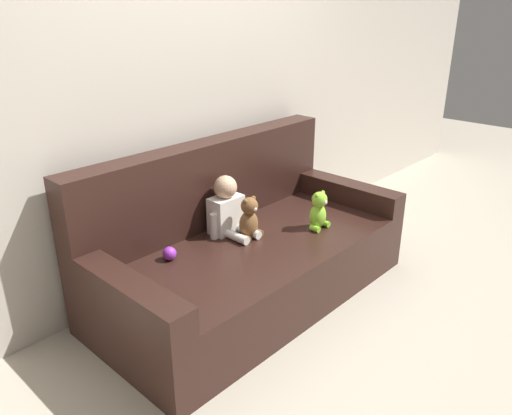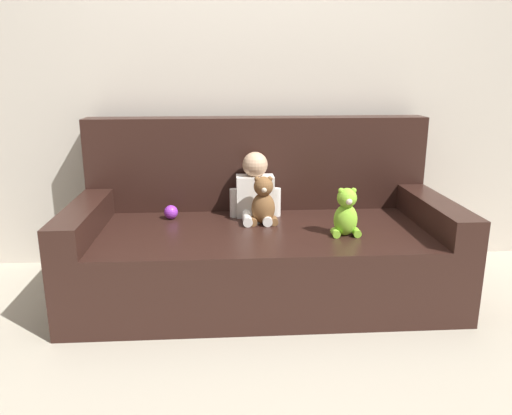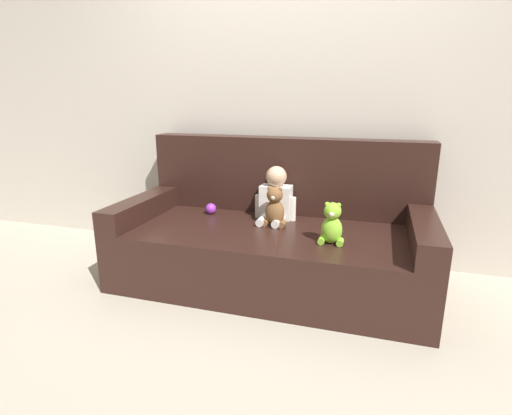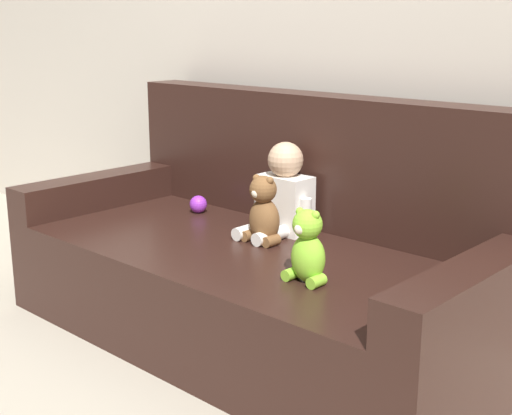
{
  "view_description": "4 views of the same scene",
  "coord_description": "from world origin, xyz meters",
  "px_view_note": "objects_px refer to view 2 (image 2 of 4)",
  "views": [
    {
      "loc": [
        -2.03,
        -1.92,
        1.78
      ],
      "look_at": [
        -0.1,
        -0.12,
        0.68
      ],
      "focal_mm": 35.0,
      "sensor_mm": 36.0,
      "label": 1
    },
    {
      "loc": [
        -0.21,
        -2.62,
        1.23
      ],
      "look_at": [
        -0.04,
        -0.15,
        0.55
      ],
      "focal_mm": 35.0,
      "sensor_mm": 36.0,
      "label": 2
    },
    {
      "loc": [
        0.65,
        -2.46,
        1.25
      ],
      "look_at": [
        -0.07,
        -0.12,
        0.56
      ],
      "focal_mm": 28.0,
      "sensor_mm": 36.0,
      "label": 3
    },
    {
      "loc": [
        1.83,
        -1.96,
        1.25
      ],
      "look_at": [
        0.01,
        -0.0,
        0.55
      ],
      "focal_mm": 50.0,
      "sensor_mm": 36.0,
      "label": 4
    }
  ],
  "objects_px": {
    "plush_toy_side": "(346,213)",
    "toy_ball": "(171,212)",
    "couch": "(261,237)",
    "person_baby": "(255,190)",
    "teddy_bear_brown": "(263,202)"
  },
  "relations": [
    {
      "from": "plush_toy_side",
      "to": "toy_ball",
      "type": "distance_m",
      "value": 1.01
    },
    {
      "from": "couch",
      "to": "person_baby",
      "type": "distance_m",
      "value": 0.28
    },
    {
      "from": "plush_toy_side",
      "to": "toy_ball",
      "type": "height_order",
      "value": "plush_toy_side"
    },
    {
      "from": "couch",
      "to": "plush_toy_side",
      "type": "bearing_deg",
      "value": -32.61
    },
    {
      "from": "person_baby",
      "to": "teddy_bear_brown",
      "type": "bearing_deg",
      "value": -77.49
    },
    {
      "from": "toy_ball",
      "to": "person_baby",
      "type": "bearing_deg",
      "value": 2.86
    },
    {
      "from": "teddy_bear_brown",
      "to": "toy_ball",
      "type": "relative_size",
      "value": 3.39
    },
    {
      "from": "couch",
      "to": "toy_ball",
      "type": "distance_m",
      "value": 0.54
    },
    {
      "from": "couch",
      "to": "person_baby",
      "type": "bearing_deg",
      "value": 101.59
    },
    {
      "from": "person_baby",
      "to": "plush_toy_side",
      "type": "distance_m",
      "value": 0.59
    },
    {
      "from": "couch",
      "to": "toy_ball",
      "type": "bearing_deg",
      "value": 169.42
    },
    {
      "from": "teddy_bear_brown",
      "to": "toy_ball",
      "type": "height_order",
      "value": "teddy_bear_brown"
    },
    {
      "from": "plush_toy_side",
      "to": "toy_ball",
      "type": "xyz_separation_m",
      "value": [
        -0.93,
        0.36,
        -0.08
      ]
    },
    {
      "from": "person_baby",
      "to": "teddy_bear_brown",
      "type": "relative_size",
      "value": 1.39
    },
    {
      "from": "couch",
      "to": "plush_toy_side",
      "type": "distance_m",
      "value": 0.54
    }
  ]
}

